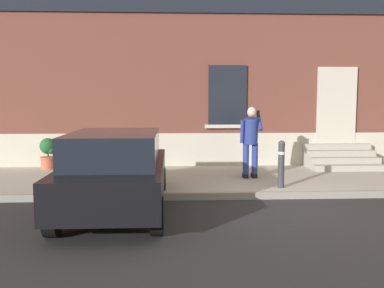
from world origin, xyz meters
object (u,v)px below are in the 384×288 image
(bollard_near_person, at_px, (281,162))
(person_on_phone, at_px, (251,138))
(hatchback_car_black, at_px, (116,170))
(planter_charcoal, at_px, (130,153))
(planter_terracotta, at_px, (48,153))

(bollard_near_person, bearing_deg, person_on_phone, 111.60)
(hatchback_car_black, height_order, person_on_phone, person_on_phone)
(hatchback_car_black, xyz_separation_m, planter_charcoal, (-0.11, 3.97, -0.18))
(hatchback_car_black, bearing_deg, person_on_phone, 40.35)
(hatchback_car_black, bearing_deg, planter_terracotta, 119.59)
(hatchback_car_black, distance_m, planter_charcoal, 3.97)
(bollard_near_person, relative_size, planter_terracotta, 1.22)
(bollard_near_person, relative_size, planter_charcoal, 1.22)
(bollard_near_person, xyz_separation_m, planter_terracotta, (-5.81, 2.85, -0.11))
(person_on_phone, distance_m, planter_terracotta, 5.64)
(bollard_near_person, bearing_deg, planter_charcoal, 143.53)
(person_on_phone, height_order, planter_terracotta, person_on_phone)
(hatchback_car_black, relative_size, person_on_phone, 2.33)
(person_on_phone, bearing_deg, planter_terracotta, 149.84)
(planter_charcoal, bearing_deg, planter_terracotta, 173.99)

